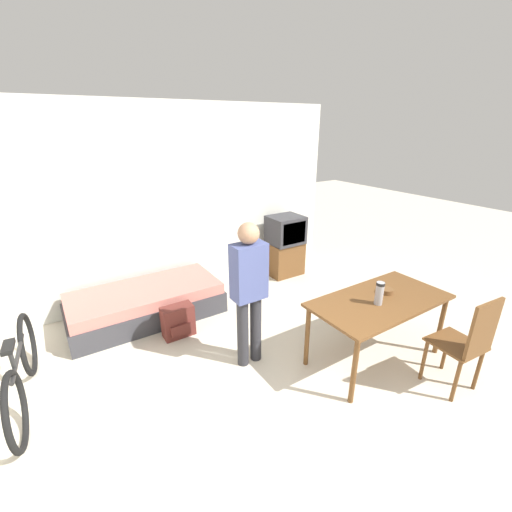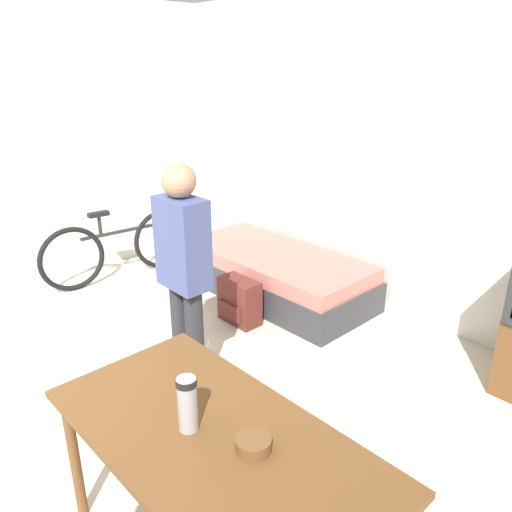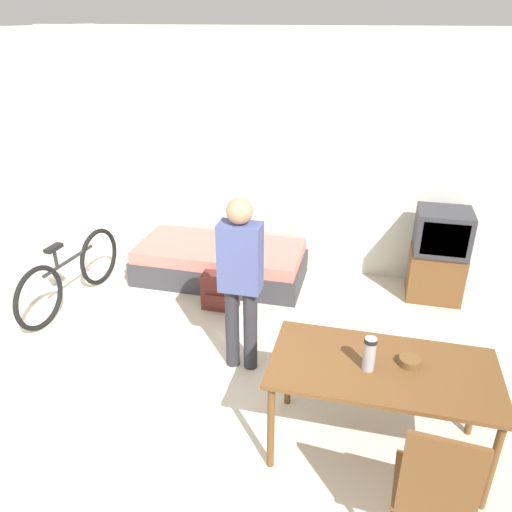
# 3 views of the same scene
# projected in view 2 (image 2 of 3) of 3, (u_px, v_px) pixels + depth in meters

# --- Properties ---
(wall_back) EXTENTS (5.63, 0.06, 2.70)m
(wall_back) POSITION_uv_depth(u_px,v_px,m) (362.00, 154.00, 4.38)
(wall_back) COLOR silver
(wall_back) RESTS_ON ground_plane
(wall_left) EXTENTS (0.06, 4.44, 2.70)m
(wall_left) POSITION_uv_depth(u_px,v_px,m) (56.00, 145.00, 4.85)
(wall_left) COLOR silver
(wall_left) RESTS_ON ground_plane
(daybed) EXTENTS (1.92, 0.88, 0.42)m
(daybed) POSITION_uv_depth(u_px,v_px,m) (274.00, 273.00, 4.79)
(daybed) COLOR #333338
(daybed) RESTS_ON ground_plane
(dining_table) EXTENTS (1.48, 0.76, 0.73)m
(dining_table) POSITION_uv_depth(u_px,v_px,m) (215.00, 451.00, 2.00)
(dining_table) COLOR brown
(dining_table) RESTS_ON ground_plane
(bicycle) EXTENTS (0.21, 1.61, 0.74)m
(bicycle) POSITION_uv_depth(u_px,v_px,m) (119.00, 248.00, 5.09)
(bicycle) COLOR black
(bicycle) RESTS_ON ground_plane
(person_standing) EXTENTS (0.34, 0.21, 1.55)m
(person_standing) POSITION_uv_depth(u_px,v_px,m) (184.00, 268.00, 3.13)
(person_standing) COLOR #28282D
(person_standing) RESTS_ON ground_plane
(thermos_flask) EXTENTS (0.08, 0.08, 0.24)m
(thermos_flask) POSITION_uv_depth(u_px,v_px,m) (187.00, 401.00, 1.96)
(thermos_flask) COLOR #99999E
(thermos_flask) RESTS_ON dining_table
(mate_bowl) EXTENTS (0.14, 0.14, 0.05)m
(mate_bowl) POSITION_uv_depth(u_px,v_px,m) (253.00, 444.00, 1.89)
(mate_bowl) COLOR brown
(mate_bowl) RESTS_ON dining_table
(backpack) EXTENTS (0.37, 0.22, 0.39)m
(backpack) POSITION_uv_depth(u_px,v_px,m) (239.00, 301.00, 4.26)
(backpack) COLOR #56231E
(backpack) RESTS_ON ground_plane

